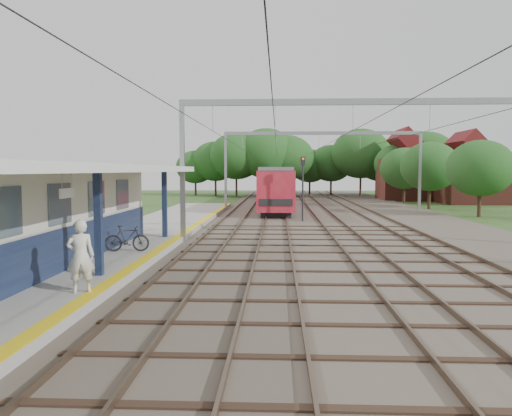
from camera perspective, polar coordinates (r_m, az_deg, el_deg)
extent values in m
plane|color=#2D4C1E|center=(9.80, 4.57, -17.30)|extent=(160.00, 160.00, 0.00)
cube|color=#473D33|center=(39.51, 8.85, -0.89)|extent=(18.00, 90.00, 0.10)
cube|color=gray|center=(24.43, -14.55, -3.89)|extent=(5.00, 52.00, 0.35)
cube|color=yellow|center=(23.85, -9.37, -3.57)|extent=(0.45, 52.00, 0.01)
cube|color=beige|center=(18.31, -25.34, -0.98)|extent=(3.20, 18.00, 3.40)
cube|color=#131E3B|center=(17.72, -20.59, -4.25)|extent=(0.06, 18.00, 1.40)
cube|color=slate|center=(17.57, -20.69, 0.59)|extent=(0.05, 16.00, 1.30)
cube|color=#131E3B|center=(16.18, -17.57, -1.76)|extent=(0.22, 0.22, 3.20)
cube|color=#131E3B|center=(24.79, -10.41, 0.42)|extent=(0.22, 0.22, 3.20)
cube|color=silver|center=(16.85, -23.80, 4.17)|extent=(6.40, 20.00, 0.24)
cube|color=white|center=(14.29, -20.79, 1.60)|extent=(0.06, 0.85, 0.26)
cube|color=brown|center=(39.45, -3.10, -0.67)|extent=(0.07, 88.00, 0.15)
cube|color=brown|center=(39.33, -1.02, -0.67)|extent=(0.07, 88.00, 0.15)
cube|color=brown|center=(39.27, 1.26, -0.68)|extent=(0.07, 88.00, 0.15)
cube|color=brown|center=(39.26, 3.36, -0.69)|extent=(0.07, 88.00, 0.15)
cube|color=brown|center=(39.36, 6.66, -0.70)|extent=(0.07, 88.00, 0.15)
cube|color=brown|center=(39.49, 8.73, -0.70)|extent=(0.07, 88.00, 0.15)
cube|color=brown|center=(39.78, 11.84, -0.71)|extent=(0.07, 88.00, 0.15)
cube|color=brown|center=(40.04, 13.86, -0.71)|extent=(0.07, 88.00, 0.15)
cube|color=gray|center=(24.55, -8.41, 4.03)|extent=(0.22, 0.22, 7.00)
cube|color=gray|center=(24.62, 11.75, 11.81)|extent=(17.00, 0.20, 0.30)
cube|color=gray|center=(44.35, -3.49, 4.19)|extent=(0.22, 0.22, 7.00)
cube|color=gray|center=(45.80, 18.23, 3.98)|extent=(0.22, 0.22, 7.00)
cube|color=gray|center=(44.39, 7.59, 8.49)|extent=(17.00, 0.20, 0.30)
cylinder|color=black|center=(39.28, -2.08, 7.09)|extent=(0.02, 88.00, 0.02)
cylinder|color=black|center=(39.15, 2.33, 7.10)|extent=(0.02, 88.00, 0.02)
cylinder|color=black|center=(39.31, 7.78, 7.05)|extent=(0.02, 88.00, 0.02)
cylinder|color=black|center=(39.80, 12.98, 6.95)|extent=(0.02, 88.00, 0.02)
cylinder|color=#382619|center=(70.80, -5.29, 2.56)|extent=(0.28, 0.28, 2.88)
ellipsoid|color=#244E1C|center=(70.78, -5.31, 5.41)|extent=(6.72, 6.72, 5.76)
cylinder|color=#382619|center=(72.24, -0.35, 2.47)|extent=(0.28, 0.28, 2.52)
ellipsoid|color=#244E1C|center=(72.20, -0.35, 4.92)|extent=(5.88, 5.88, 5.04)
cylinder|color=#382619|center=(69.17, 4.50, 2.68)|extent=(0.28, 0.28, 3.24)
ellipsoid|color=#244E1C|center=(69.17, 4.52, 5.96)|extent=(7.56, 7.56, 6.48)
cylinder|color=#382619|center=(71.63, 9.25, 2.47)|extent=(0.28, 0.28, 2.70)
ellipsoid|color=#244E1C|center=(71.60, 9.28, 5.11)|extent=(6.30, 6.30, 5.40)
cylinder|color=#382619|center=(49.44, 20.02, 1.35)|extent=(0.28, 0.28, 2.52)
ellipsoid|color=#244E1C|center=(49.39, 20.12, 4.92)|extent=(5.88, 5.88, 5.04)
cylinder|color=#382619|center=(64.98, 16.22, 2.25)|extent=(0.28, 0.28, 2.88)
ellipsoid|color=#244E1C|center=(64.96, 16.29, 5.36)|extent=(6.72, 6.72, 5.76)
cube|color=brown|center=(59.11, 23.74, 2.65)|extent=(7.00, 6.00, 4.50)
cube|color=maroon|center=(59.12, 23.84, 5.70)|extent=(4.99, 6.12, 4.99)
cube|color=brown|center=(63.26, 17.55, 3.13)|extent=(8.00, 6.00, 5.00)
cube|color=maroon|center=(63.29, 17.62, 6.21)|extent=(5.52, 6.12, 5.52)
imported|color=silver|center=(14.13, -19.42, -5.19)|extent=(0.83, 0.69, 1.97)
imported|color=black|center=(20.71, -14.51, -3.39)|extent=(1.80, 0.66, 1.06)
cube|color=black|center=(44.52, 2.34, 0.10)|extent=(2.25, 16.05, 0.44)
cube|color=#A91928|center=(44.42, 2.35, 2.35)|extent=(2.81, 17.44, 3.04)
cube|color=black|center=(44.41, 2.35, 2.74)|extent=(2.85, 16.05, 0.87)
cube|color=slate|center=(44.40, 2.35, 4.46)|extent=(2.59, 17.44, 0.28)
cube|color=black|center=(62.52, 2.40, 1.32)|extent=(2.25, 16.05, 0.44)
cube|color=#A91928|center=(62.46, 2.41, 2.92)|extent=(2.81, 17.44, 3.04)
cube|color=black|center=(62.45, 2.41, 3.20)|extent=(2.85, 16.05, 0.87)
cube|color=slate|center=(62.44, 2.41, 4.42)|extent=(2.59, 17.44, 0.28)
cylinder|color=black|center=(34.55, 5.36, 1.76)|extent=(0.12, 0.12, 4.14)
cube|color=black|center=(34.52, 5.38, 5.36)|extent=(0.32, 0.20, 0.57)
sphere|color=red|center=(34.43, 5.39, 5.62)|extent=(0.14, 0.14, 0.14)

